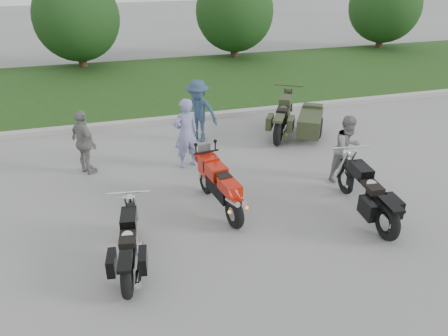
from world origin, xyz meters
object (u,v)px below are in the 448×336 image
object	(u,v)px
cruiser_left	(129,246)
person_back	(84,142)
sportbike_red	(220,186)
person_grey	(347,149)
person_stripe	(186,133)
cruiser_right	(368,195)
cruiser_sidecar	(299,121)
person_denim	(198,111)

from	to	relation	value
cruiser_left	person_back	size ratio (longest dim) A/B	1.37
sportbike_red	person_grey	xyz separation A→B (m)	(3.14, 0.49, 0.21)
person_stripe	cruiser_left	bearing A→B (deg)	50.23
cruiser_right	person_stripe	world-z (taller)	person_stripe
cruiser_sidecar	person_back	distance (m)	5.87
person_grey	person_back	bearing A→B (deg)	144.39
person_stripe	person_denim	size ratio (longest dim) A/B	1.00
cruiser_sidecar	cruiser_left	bearing A→B (deg)	-107.58
cruiser_left	person_grey	world-z (taller)	person_grey
person_back	person_denim	bearing A→B (deg)	-100.56
person_stripe	person_denim	bearing A→B (deg)	-127.45
person_stripe	person_back	world-z (taller)	person_stripe
cruiser_left	person_back	distance (m)	3.90
sportbike_red	cruiser_right	world-z (taller)	sportbike_red
person_grey	person_denim	xyz separation A→B (m)	(-2.74, 3.17, 0.09)
cruiser_left	person_stripe	xyz separation A→B (m)	(1.70, 3.51, 0.45)
person_denim	sportbike_red	bearing A→B (deg)	-61.69
person_grey	person_denim	distance (m)	4.19
cruiser_left	person_back	bearing A→B (deg)	108.35
cruiser_right	person_stripe	size ratio (longest dim) A/B	1.40
cruiser_right	person_back	xyz separation A→B (m)	(-5.36, 3.55, 0.31)
cruiser_right	person_grey	size ratio (longest dim) A/B	1.57
person_stripe	person_denim	xyz separation A→B (m)	(0.64, 1.47, -0.00)
person_denim	person_back	distance (m)	3.22
cruiser_left	person_denim	size ratio (longest dim) A/B	1.24
sportbike_red	cruiser_left	world-z (taller)	sportbike_red
cruiser_sidecar	person_stripe	size ratio (longest dim) A/B	1.38
cruiser_right	person_denim	xyz separation A→B (m)	(-2.36, 4.70, 0.39)
person_stripe	person_grey	world-z (taller)	person_stripe
sportbike_red	person_denim	distance (m)	3.70
cruiser_left	person_denim	bearing A→B (deg)	73.38
cruiser_right	person_back	size ratio (longest dim) A/B	1.55
person_back	sportbike_red	bearing A→B (deg)	-165.58
cruiser_right	person_denim	distance (m)	5.27
sportbike_red	person_denim	bearing A→B (deg)	75.45
person_stripe	person_grey	size ratio (longest dim) A/B	1.11
person_grey	sportbike_red	bearing A→B (deg)	172.69
cruiser_right	cruiser_sidecar	bearing A→B (deg)	88.86
person_denim	person_back	xyz separation A→B (m)	(-3.00, -1.15, -0.08)
sportbike_red	cruiser_left	bearing A→B (deg)	-154.07
sportbike_red	person_back	distance (m)	3.62
person_grey	person_back	distance (m)	6.08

